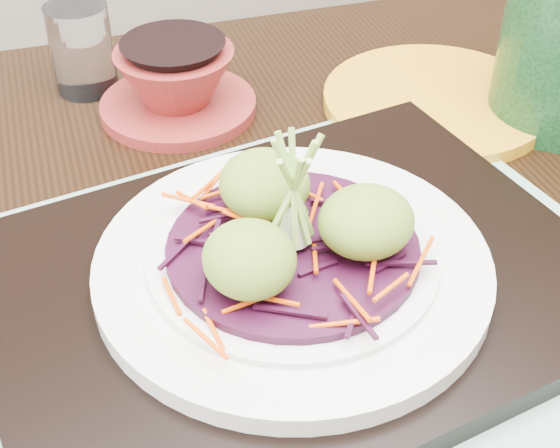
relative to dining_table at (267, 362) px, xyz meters
name	(u,v)px	position (x,y,z in m)	size (l,w,h in m)	color
dining_table	(267,362)	(0.00, 0.00, 0.00)	(1.42, 1.05, 0.82)	black
placemat	(292,294)	(0.00, -0.04, 0.11)	(0.49, 0.39, 0.00)	#85AC94
serving_tray	(292,283)	(0.00, -0.04, 0.12)	(0.43, 0.32, 0.02)	black
white_plate	(293,263)	(0.00, -0.04, 0.14)	(0.28, 0.28, 0.02)	silver
cabbage_bed	(293,248)	(0.00, -0.04, 0.15)	(0.18, 0.18, 0.01)	#340A21
carrot_julienne	(293,238)	(0.00, -0.04, 0.16)	(0.21, 0.21, 0.01)	#DE4403
guacamole_scoops	(294,220)	(0.00, -0.04, 0.18)	(0.15, 0.13, 0.05)	olive
scallion_garnish	(293,194)	(0.00, -0.04, 0.20)	(0.06, 0.06, 0.10)	#87B548
water_glass	(82,49)	(-0.05, 0.33, 0.15)	(0.06, 0.06, 0.09)	white
terracotta_bowl_set	(177,85)	(0.02, 0.25, 0.14)	(0.18, 0.18, 0.06)	maroon
yellow_plate	(435,100)	(0.25, 0.14, 0.11)	(0.22, 0.22, 0.01)	#C38215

